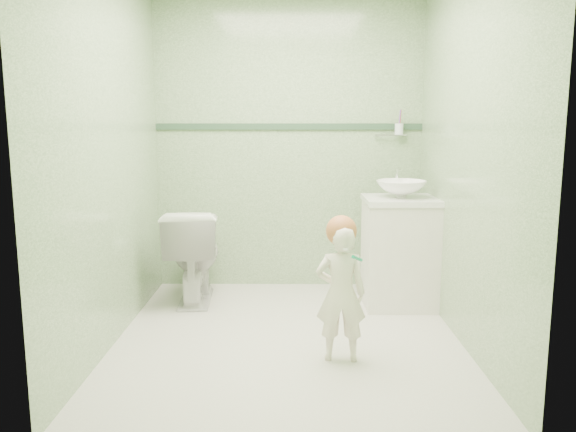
{
  "coord_description": "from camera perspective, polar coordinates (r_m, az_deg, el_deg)",
  "views": [
    {
      "loc": [
        0.02,
        -3.52,
        1.39
      ],
      "look_at": [
        0.0,
        0.15,
        0.78
      ],
      "focal_mm": 35.5,
      "sensor_mm": 36.0,
      "label": 1
    }
  ],
  "objects": [
    {
      "name": "ground",
      "position": [
        3.78,
        -0.01,
        -12.13
      ],
      "size": [
        2.5,
        2.5,
        0.0
      ],
      "primitive_type": "plane",
      "color": "beige",
      "rests_on": "ground"
    },
    {
      "name": "room_shell",
      "position": [
        3.52,
        -0.01,
        6.36
      ],
      "size": [
        2.5,
        2.54,
        2.4
      ],
      "color": "gray",
      "rests_on": "ground"
    },
    {
      "name": "trim_stripe",
      "position": [
        4.75,
        0.08,
        8.96
      ],
      "size": [
        2.2,
        0.02,
        0.05
      ],
      "primitive_type": "cube",
      "color": "#2D4B35",
      "rests_on": "room_shell"
    },
    {
      "name": "vanity",
      "position": [
        4.41,
        11.06,
        -3.72
      ],
      "size": [
        0.52,
        0.5,
        0.8
      ],
      "primitive_type": "cube",
      "color": "white",
      "rests_on": "ground"
    },
    {
      "name": "counter",
      "position": [
        4.33,
        11.23,
        1.57
      ],
      "size": [
        0.54,
        0.52,
        0.04
      ],
      "primitive_type": "cube",
      "color": "white",
      "rests_on": "vanity"
    },
    {
      "name": "basin",
      "position": [
        4.32,
        11.26,
        2.67
      ],
      "size": [
        0.37,
        0.37,
        0.13
      ],
      "primitive_type": "imported",
      "color": "white",
      "rests_on": "counter"
    },
    {
      "name": "faucet",
      "position": [
        4.49,
        10.86,
        3.96
      ],
      "size": [
        0.03,
        0.13,
        0.18
      ],
      "color": "silver",
      "rests_on": "counter"
    },
    {
      "name": "cup_holder",
      "position": [
        4.78,
        10.97,
        8.53
      ],
      "size": [
        0.26,
        0.07,
        0.21
      ],
      "color": "silver",
      "rests_on": "room_shell"
    },
    {
      "name": "toilet",
      "position": [
        4.5,
        -9.44,
        -3.83
      ],
      "size": [
        0.45,
        0.74,
        0.73
      ],
      "primitive_type": "imported",
      "rotation": [
        0.0,
        0.0,
        3.2
      ],
      "color": "white",
      "rests_on": "ground"
    },
    {
      "name": "toddler",
      "position": [
        3.35,
        5.31,
        -7.75
      ],
      "size": [
        0.3,
        0.2,
        0.8
      ],
      "primitive_type": "imported",
      "rotation": [
        0.0,
        0.0,
        3.11
      ],
      "color": "white",
      "rests_on": "ground"
    },
    {
      "name": "hair_cap",
      "position": [
        3.28,
        5.37,
        -1.48
      ],
      "size": [
        0.18,
        0.18,
        0.18
      ],
      "primitive_type": "sphere",
      "color": "#BC6B3A",
      "rests_on": "toddler"
    },
    {
      "name": "teal_toothbrush",
      "position": [
        3.17,
        6.83,
        -4.14
      ],
      "size": [
        0.11,
        0.13,
        0.08
      ],
      "color": "#009660",
      "rests_on": "toddler"
    }
  ]
}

